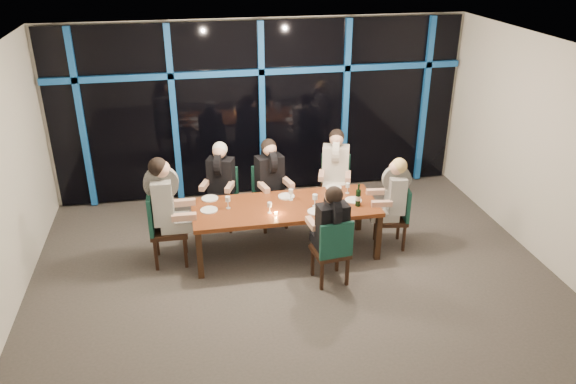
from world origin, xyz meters
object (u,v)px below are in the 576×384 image
object	(u,v)px
chair_far_mid	(269,192)
diner_far_mid	(270,171)
chair_near_mid	(333,249)
diner_far_right	(336,161)
chair_far_right	(335,182)
chair_end_right	(397,213)
diner_end_left	(166,196)
diner_far_left	(220,174)
wine_bottle	(358,197)
chair_end_left	(162,224)
water_pitcher	(334,199)
diner_near_mid	(331,220)
diner_end_right	(393,190)
chair_far_left	(223,194)
dining_table	(285,210)

from	to	relation	value
chair_far_mid	diner_far_mid	distance (m)	0.40
chair_near_mid	diner_far_right	distance (m)	2.01
chair_far_right	diner_far_mid	world-z (taller)	diner_far_mid
chair_end_right	diner_end_left	bearing A→B (deg)	-85.23
chair_far_right	diner_end_left	world-z (taller)	diner_end_left
diner_far_left	chair_far_right	bearing A→B (deg)	24.52
wine_bottle	chair_end_left	bearing A→B (deg)	174.63
chair_far_mid	chair_far_right	world-z (taller)	chair_far_right
chair_far_right	chair_near_mid	world-z (taller)	chair_far_right
chair_far_mid	chair_near_mid	xyz separation A→B (m)	(0.54, -1.82, -0.01)
chair_far_mid	diner_far_mid	world-z (taller)	diner_far_mid
water_pitcher	chair_far_mid	bearing A→B (deg)	103.22
chair_end_right	diner_end_left	xyz separation A→B (m)	(-3.25, 0.18, 0.49)
chair_far_right	chair_end_right	xyz separation A→B (m)	(0.60, -1.18, -0.03)
chair_far_mid	chair_far_right	distance (m)	1.13
chair_near_mid	diner_end_left	xyz separation A→B (m)	(-2.07, 0.97, 0.49)
chair_end_left	water_pitcher	distance (m)	2.41
chair_far_right	diner_near_mid	world-z (taller)	diner_near_mid
chair_far_mid	diner_far_left	distance (m)	0.82
diner_far_left	chair_far_mid	bearing A→B (deg)	17.75
chair_near_mid	diner_near_mid	bearing A→B (deg)	-90.00
diner_end_left	chair_end_right	bearing A→B (deg)	-92.19
chair_end_left	chair_end_right	xyz separation A→B (m)	(3.34, -0.18, -0.07)
diner_far_mid	diner_end_right	xyz separation A→B (m)	(1.62, -0.93, -0.03)
diner_far_left	diner_far_right	size ratio (longest dim) A/B	0.95
diner_far_left	diner_near_mid	xyz separation A→B (m)	(1.27, -1.77, 0.00)
diner_far_mid	chair_far_left	bearing A→B (deg)	150.37
chair_far_mid	diner_end_right	xyz separation A→B (m)	(1.64, -1.01, 0.36)
chair_near_mid	water_pitcher	size ratio (longest dim) A/B	4.80
water_pitcher	diner_far_left	bearing A→B (deg)	121.02
water_pitcher	chair_end_right	bearing A→B (deg)	-24.40
chair_near_mid	diner_far_left	world-z (taller)	diner_far_left
chair_far_left	chair_end_right	size ratio (longest dim) A/B	1.01
diner_end_left	diner_far_left	bearing A→B (deg)	-41.22
dining_table	chair_near_mid	xyz separation A→B (m)	(0.45, -0.92, -0.15)
diner_near_mid	wine_bottle	xyz separation A→B (m)	(0.56, 0.64, -0.03)
diner_end_right	diner_near_mid	distance (m)	1.32
chair_end_left	chair_far_right	bearing A→B (deg)	-68.97
chair_far_left	water_pitcher	distance (m)	1.88
chair_far_right	diner_near_mid	size ratio (longest dim) A/B	1.07
dining_table	chair_near_mid	world-z (taller)	chair_near_mid
chair_end_right	diner_near_mid	world-z (taller)	diner_near_mid
chair_far_right	dining_table	bearing A→B (deg)	-116.11
chair_far_right	diner_far_right	distance (m)	0.40
diner_end_left	chair_end_left	bearing A→B (deg)	90.00
wine_bottle	chair_far_right	bearing A→B (deg)	88.98
chair_end_right	wine_bottle	world-z (taller)	wine_bottle
chair_end_right	diner_end_right	world-z (taller)	diner_end_right
diner_end_left	water_pitcher	world-z (taller)	diner_end_left
diner_far_right	diner_near_mid	distance (m)	1.90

